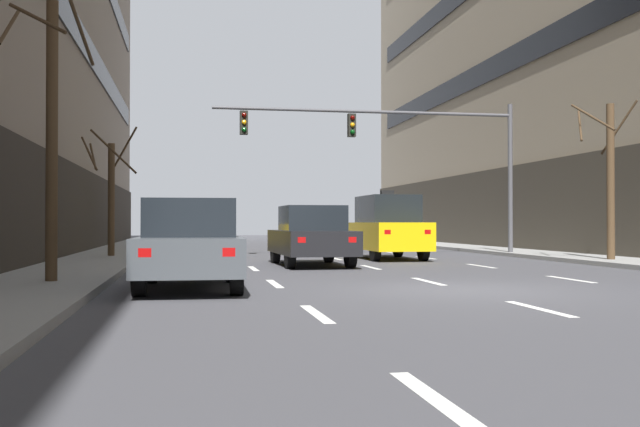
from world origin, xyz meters
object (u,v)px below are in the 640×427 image
taxi_driving_1 (387,227)px  street_tree_0 (609,176)px  car_driving_2 (311,236)px  car_driving_3 (190,245)px  traffic_signal_0 (402,141)px  street_tree_2 (110,192)px  taxi_driving_0 (189,228)px  street_tree_1 (51,132)px

taxi_driving_1 → street_tree_0: (5.88, -4.04, 1.59)m
taxi_driving_1 → car_driving_2: size_ratio=0.97×
car_driving_3 → traffic_signal_0: bearing=57.0°
traffic_signal_0 → street_tree_2: traffic_signal_0 is taller
taxi_driving_0 → car_driving_3: size_ratio=0.95×
taxi_driving_0 → street_tree_1: street_tree_1 is taller
taxi_driving_1 → car_driving_3: taxi_driving_1 is taller
taxi_driving_1 → taxi_driving_0: bearing=130.5°
taxi_driving_1 → street_tree_1: 13.56m
car_driving_3 → street_tree_0: 14.17m
car_driving_3 → traffic_signal_0: (7.73, 11.89, 3.45)m
taxi_driving_0 → street_tree_0: street_tree_0 is taller
car_driving_3 → street_tree_1: street_tree_1 is taller
street_tree_1 → street_tree_2: street_tree_1 is taller
street_tree_0 → car_driving_2: bearing=175.2°
traffic_signal_0 → street_tree_1: (-10.36, -11.25, -1.28)m
street_tree_0 → street_tree_1: bearing=-159.7°
taxi_driving_1 → street_tree_1: size_ratio=0.84×
car_driving_3 → street_tree_2: 11.85m
street_tree_2 → car_driving_3: bearing=-77.0°
taxi_driving_0 → street_tree_1: bearing=-98.5°
car_driving_2 → traffic_signal_0: bearing=48.9°
street_tree_2 → street_tree_0: bearing=-18.9°
street_tree_1 → street_tree_2: (-0.01, 10.82, -0.72)m
car_driving_2 → traffic_signal_0: size_ratio=0.42×
car_driving_2 → traffic_signal_0: (4.24, 4.86, 3.42)m
taxi_driving_0 → traffic_signal_0: bearing=-39.0°
car_driving_3 → street_tree_1: 3.47m
street_tree_1 → street_tree_2: size_ratio=1.24×
traffic_signal_0 → street_tree_2: size_ratio=2.57×
street_tree_0 → street_tree_2: bearing=161.1°
taxi_driving_0 → traffic_signal_0: traffic_signal_0 is taller
car_driving_2 → traffic_signal_0: traffic_signal_0 is taller
taxi_driving_0 → car_driving_2: size_ratio=0.92×
taxi_driving_0 → street_tree_2: street_tree_2 is taller
street_tree_0 → street_tree_1: 16.21m
taxi_driving_0 → traffic_signal_0: (7.76, -6.27, 3.25)m
car_driving_2 → car_driving_3: 7.84m
car_driving_3 → street_tree_0: size_ratio=0.94×
car_driving_2 → car_driving_3: (-3.49, -7.02, -0.03)m
street_tree_1 → street_tree_0: bearing=20.3°
taxi_driving_0 → street_tree_0: size_ratio=0.88×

